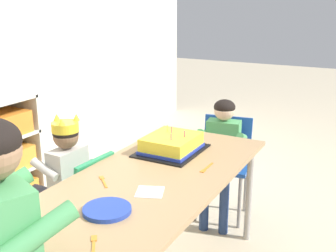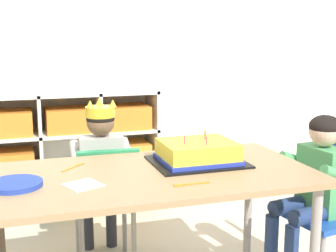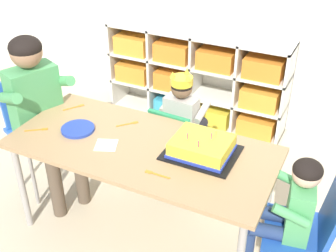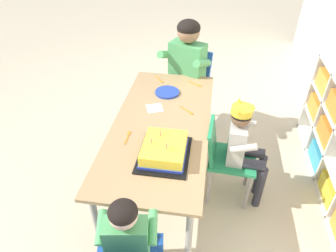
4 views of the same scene
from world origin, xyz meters
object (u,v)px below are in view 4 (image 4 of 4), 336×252
at_px(birthday_cake_on_tray, 164,150).
at_px(fork_beside_plate_stack, 128,137).
at_px(classroom_chair_blue, 225,156).
at_px(child_with_crown, 243,143).
at_px(guest_at_table_side, 128,235).
at_px(fork_by_napkin, 196,84).
at_px(fork_scattered_mid_table, 188,111).
at_px(adult_helper_seated, 184,69).
at_px(fork_at_table_front_edge, 160,80).
at_px(classroom_chair_adult_side, 189,83).
at_px(paper_plate_stack, 167,92).
at_px(activity_table, 162,129).

xyz_separation_m(birthday_cake_on_tray, fork_beside_plate_stack, (-0.13, -0.26, -0.04)).
bearing_deg(classroom_chair_blue, child_with_crown, -89.70).
xyz_separation_m(classroom_chair_blue, guest_at_table_side, (0.81, -0.49, 0.13)).
bearing_deg(fork_by_napkin, guest_at_table_side, 114.22).
relative_size(child_with_crown, fork_scattered_mid_table, 7.84).
distance_m(fork_by_napkin, fork_beside_plate_stack, 0.85).
bearing_deg(fork_beside_plate_stack, guest_at_table_side, 14.26).
bearing_deg(fork_beside_plate_stack, fork_scattered_mid_table, 135.44).
height_order(adult_helper_seated, fork_at_table_front_edge, adult_helper_seated).
distance_m(classroom_chair_adult_side, paper_plate_stack, 0.49).
height_order(activity_table, classroom_chair_adult_side, classroom_chair_adult_side).
relative_size(activity_table, classroom_chair_adult_side, 1.86).
bearing_deg(fork_at_table_front_edge, activity_table, 155.42).
xyz_separation_m(adult_helper_seated, guest_at_table_side, (1.55, -0.09, -0.16)).
relative_size(activity_table, guest_at_table_side, 1.79).
bearing_deg(fork_by_napkin, child_with_crown, 156.26).
distance_m(classroom_chair_adult_side, adult_helper_seated, 0.23).
bearing_deg(activity_table, birthday_cake_on_tray, 12.82).
bearing_deg(paper_plate_stack, activity_table, 3.30).
xyz_separation_m(activity_table, adult_helper_seated, (-0.74, 0.07, 0.11)).
distance_m(birthday_cake_on_tray, paper_plate_stack, 0.72).
height_order(fork_by_napkin, fork_beside_plate_stack, same).
height_order(adult_helper_seated, fork_beside_plate_stack, adult_helper_seated).
xyz_separation_m(child_with_crown, birthday_cake_on_tray, (0.31, -0.50, 0.14)).
bearing_deg(activity_table, classroom_chair_blue, 89.88).
xyz_separation_m(activity_table, paper_plate_stack, (-0.40, -0.02, 0.06)).
distance_m(fork_at_table_front_edge, fork_scattered_mid_table, 0.52).
xyz_separation_m(child_with_crown, guest_at_table_side, (0.81, -0.60, -0.01)).
height_order(child_with_crown, classroom_chair_adult_side, child_with_crown).
relative_size(classroom_chair_adult_side, fork_at_table_front_edge, 6.81).
distance_m(classroom_chair_blue, guest_at_table_side, 0.96).
bearing_deg(fork_scattered_mid_table, classroom_chair_blue, -167.54).
xyz_separation_m(classroom_chair_adult_side, fork_at_table_front_edge, (0.25, -0.23, 0.14)).
xyz_separation_m(classroom_chair_adult_side, fork_beside_plate_stack, (1.03, -0.30, 0.14)).
bearing_deg(adult_helper_seated, birthday_cake_on_tray, -67.27).
bearing_deg(fork_by_napkin, activity_table, 104.86).
bearing_deg(fork_at_table_front_edge, adult_helper_seated, -89.71).
xyz_separation_m(birthday_cake_on_tray, fork_scattered_mid_table, (-0.49, 0.09, -0.04)).
xyz_separation_m(birthday_cake_on_tray, fork_at_table_front_edge, (-0.92, -0.19, -0.04)).
relative_size(birthday_cake_on_tray, fork_at_table_front_edge, 3.27).
distance_m(child_with_crown, classroom_chair_adult_side, 0.97).
relative_size(classroom_chair_adult_side, fork_by_napkin, 6.33).
distance_m(activity_table, fork_scattered_mid_table, 0.24).
bearing_deg(fork_by_napkin, birthday_cake_on_tray, 115.67).
bearing_deg(guest_at_table_side, birthday_cake_on_tray, -110.47).
distance_m(child_with_crown, guest_at_table_side, 1.00).
height_order(classroom_chair_adult_side, paper_plate_stack, classroom_chair_adult_side).
relative_size(classroom_chair_blue, birthday_cake_on_tray, 1.71).
height_order(classroom_chair_adult_side, fork_scattered_mid_table, classroom_chair_adult_side).
bearing_deg(fork_scattered_mid_table, classroom_chair_adult_side, -42.96).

